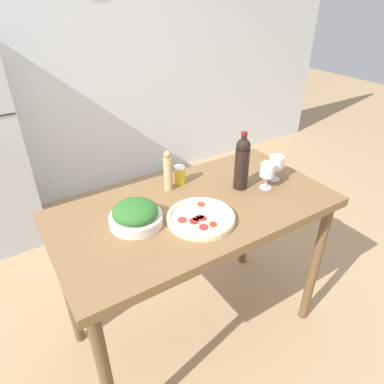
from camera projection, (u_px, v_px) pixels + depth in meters
name	position (u px, v px, depth m)	size (l,w,h in m)	color
ground_plane	(195.00, 326.00, 2.25)	(14.00, 14.00, 0.00)	tan
wall_back	(70.00, 65.00, 3.09)	(6.40, 0.08, 2.60)	silver
prep_counter	(196.00, 222.00, 1.81)	(1.45, 0.76, 0.96)	brown
wine_bottle	(242.00, 162.00, 1.83)	(0.08, 0.08, 0.33)	black
wine_glass_near	(267.00, 171.00, 1.85)	(0.08, 0.08, 0.15)	silver
wine_glass_far	(276.00, 163.00, 1.93)	(0.08, 0.08, 0.15)	silver
pepper_mill	(168.00, 171.00, 1.83)	(0.05, 0.05, 0.23)	tan
salad_bowl	(136.00, 215.00, 1.59)	(0.25, 0.25, 0.11)	silver
homemade_pizza	(201.00, 217.00, 1.63)	(0.33, 0.33, 0.03)	beige
salt_canister	(180.00, 175.00, 1.92)	(0.06, 0.06, 0.11)	yellow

